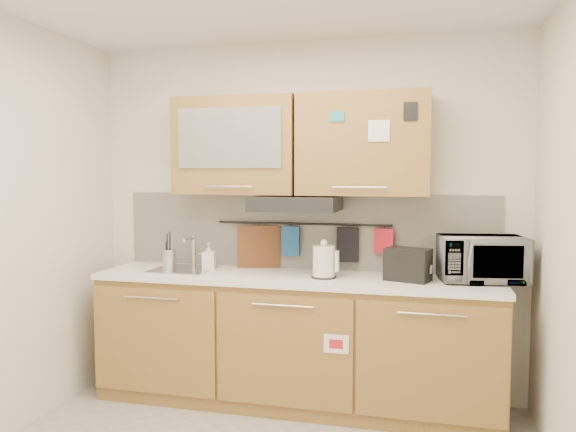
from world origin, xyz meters
The scene contains 17 objects.
wall_back centered at (0.00, 1.50, 1.30)m, with size 3.20×3.20×0.00m, color silver.
base_cabinet centered at (0.00, 1.19, 0.41)m, with size 2.80×0.64×0.88m.
countertop centered at (0.00, 1.19, 0.90)m, with size 2.82×0.62×0.04m, color white.
backsplash centered at (0.00, 1.49, 1.20)m, with size 2.80×0.02×0.56m, color silver.
upper_cabinets centered at (0.00, 1.32, 1.83)m, with size 1.82×0.37×0.70m.
range_hood centered at (0.00, 1.25, 1.42)m, with size 0.60×0.46×0.10m, color black.
sink centered at (-0.85, 1.21, 0.92)m, with size 0.42×0.40×0.26m.
utensil_rail centered at (0.00, 1.45, 1.26)m, with size 0.02×0.02×1.30m, color black.
utensil_crock centered at (-1.01, 1.30, 0.99)m, with size 0.14×0.14×0.27m.
kettle centered at (0.22, 1.15, 1.03)m, with size 0.19×0.18×0.27m.
toaster centered at (0.78, 1.18, 1.03)m, with size 0.32×0.25×0.22m.
microwave centered at (1.25, 1.28, 1.07)m, with size 0.54×0.36×0.30m, color #999999.
soap_bottle centered at (-0.67, 1.27, 1.02)m, with size 0.09×0.09×0.20m, color #999999.
cutting_board centered at (-0.33, 1.44, 1.04)m, with size 0.32×0.02×0.40m, color brown.
oven_mitt centered at (-0.08, 1.44, 1.13)m, with size 0.13×0.03×0.22m, color #1E4F89.
dark_pouch centered at (0.34, 1.44, 1.12)m, with size 0.16×0.05×0.25m, color black.
pot_holder centered at (0.60, 1.44, 1.15)m, with size 0.14×0.02×0.18m, color red.
Camera 1 is at (0.91, -2.58, 1.63)m, focal length 35.00 mm.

